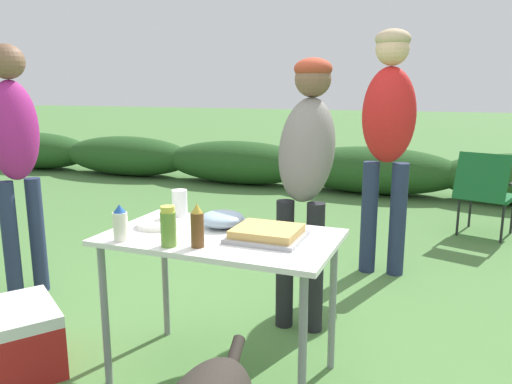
% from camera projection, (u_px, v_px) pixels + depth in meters
% --- Properties ---
extents(ground_plane, '(60.00, 60.00, 0.00)m').
position_uv_depth(ground_plane, '(223.00, 375.00, 2.52)').
color(ground_plane, '#4C7A3D').
extents(shrub_hedge, '(14.40, 0.90, 0.64)m').
position_uv_depth(shrub_hedge, '(372.00, 170.00, 6.81)').
color(shrub_hedge, '#234C1E').
rests_on(shrub_hedge, ground).
extents(folding_table, '(1.10, 0.64, 0.74)m').
position_uv_depth(folding_table, '(221.00, 250.00, 2.39)').
color(folding_table, silver).
rests_on(folding_table, ground).
extents(food_tray, '(0.33, 0.30, 0.06)m').
position_uv_depth(food_tray, '(267.00, 233.00, 2.30)').
color(food_tray, '#9E9EA3').
rests_on(food_tray, folding_table).
extents(plate_stack, '(0.22, 0.22, 0.03)m').
position_uv_depth(plate_stack, '(159.00, 224.00, 2.51)').
color(plate_stack, white).
rests_on(plate_stack, folding_table).
extents(mixing_bowl, '(0.22, 0.22, 0.08)m').
position_uv_depth(mixing_bowl, '(222.00, 219.00, 2.50)').
color(mixing_bowl, '#99B2CC').
rests_on(mixing_bowl, folding_table).
extents(paper_cup_stack, '(0.08, 0.08, 0.16)m').
position_uv_depth(paper_cup_stack, '(180.00, 205.00, 2.62)').
color(paper_cup_stack, white).
rests_on(paper_cup_stack, folding_table).
extents(beer_bottle, '(0.06, 0.06, 0.20)m').
position_uv_depth(beer_bottle, '(197.00, 226.00, 2.17)').
color(beer_bottle, brown).
rests_on(beer_bottle, folding_table).
extents(mayo_bottle, '(0.07, 0.07, 0.17)m').
position_uv_depth(mayo_bottle, '(120.00, 223.00, 2.27)').
color(mayo_bottle, silver).
rests_on(mayo_bottle, folding_table).
extents(relish_jar, '(0.07, 0.07, 0.18)m').
position_uv_depth(relish_jar, '(168.00, 227.00, 2.18)').
color(relish_jar, olive).
rests_on(relish_jar, folding_table).
extents(standing_person_in_navy_coat, '(0.35, 0.47, 1.60)m').
position_uv_depth(standing_person_in_navy_coat, '(306.00, 159.00, 2.93)').
color(standing_person_in_navy_coat, black).
rests_on(standing_person_in_navy_coat, ground).
extents(standing_person_with_beanie, '(0.41, 0.31, 1.84)m').
position_uv_depth(standing_person_with_beanie, '(388.00, 126.00, 3.69)').
color(standing_person_with_beanie, '#232D4C').
rests_on(standing_person_with_beanie, ground).
extents(standing_person_in_dark_puffer, '(0.34, 0.39, 1.70)m').
position_uv_depth(standing_person_in_dark_puffer, '(15.00, 146.00, 3.31)').
color(standing_person_in_dark_puffer, '#232D4C').
rests_on(standing_person_in_dark_puffer, ground).
extents(camp_chair_green_behind_table, '(0.62, 0.70, 0.83)m').
position_uv_depth(camp_chair_green_behind_table, '(485.00, 190.00, 4.76)').
color(camp_chair_green_behind_table, '#19602D').
rests_on(camp_chair_green_behind_table, ground).
extents(cooler_box, '(0.58, 0.54, 0.34)m').
position_uv_depth(cooler_box, '(23.00, 337.00, 2.56)').
color(cooler_box, '#B21E1E').
rests_on(cooler_box, ground).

